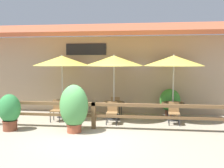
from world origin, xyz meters
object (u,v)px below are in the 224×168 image
Objects in this scene: chair_near_wallside at (68,103)px; chair_middle_streetside at (112,111)px; chair_middle_wallside at (116,105)px; chair_far_streetside at (174,112)px; chair_near_streetside at (57,109)px; potted_plant_entrance_palm at (74,107)px; dining_table_near at (63,104)px; chair_far_wallside at (172,106)px; potted_plant_corner_fern at (170,101)px; patio_umbrella_middle at (114,61)px; potted_plant_tall_tropical at (10,111)px; dining_table_middle at (114,106)px; patio_umbrella_near at (62,61)px; dining_table_far at (173,106)px; patio_umbrella_far at (174,61)px.

chair_near_wallside is 1.00× the size of chair_middle_streetside.
chair_middle_wallside is 2.70m from chair_far_streetside.
chair_near_streetside is 1.00× the size of chair_near_wallside.
dining_table_near is at bearing 117.18° from potted_plant_entrance_palm.
potted_plant_entrance_palm is (-3.58, -2.94, 0.38)m from chair_far_wallside.
chair_near_streetside is at bearing -161.82° from potted_plant_corner_fern.
chair_near_wallside is 0.32× the size of patio_umbrella_middle.
potted_plant_corner_fern is at bearing 27.85° from potted_plant_tall_tropical.
chair_middle_streetside is at bearing -88.92° from dining_table_middle.
dining_table_near is at bearing 16.78° from chair_far_wallside.
chair_near_streetside is at bearing -90.30° from patio_umbrella_near.
patio_umbrella_middle is (2.23, -0.86, 1.96)m from chair_near_wallside.
potted_plant_entrance_palm is (-3.55, -2.23, 0.27)m from dining_table_far.
patio_umbrella_far is at bearing 20.50° from chair_middle_streetside.
potted_plant_tall_tropical is (-3.44, -2.85, 0.21)m from chair_middle_wallside.
patio_umbrella_far reaches higher than chair_far_wallside.
chair_far_wallside is at bearing 26.83° from potted_plant_tall_tropical.
chair_near_streetside is 2.62m from chair_middle_wallside.
chair_middle_streetside reaches higher than dining_table_near.
chair_near_wallside is (0.03, 0.72, -0.10)m from dining_table_near.
chair_far_streetside is at bearing -8.35° from dining_table_near.
chair_near_streetside is 1.00× the size of chair_middle_streetside.
dining_table_middle is at bearing 14.24° from chair_near_streetside.
chair_near_streetside is 0.67× the size of potted_plant_tall_tropical.
chair_near_streetside and chair_middle_wallside have the same top height.
potted_plant_entrance_palm reaches higher than dining_table_far.
chair_middle_wallside is 1.00× the size of chair_far_wallside.
potted_plant_entrance_palm is (-1.12, -2.07, -1.59)m from patio_umbrella_middle.
potted_plant_corner_fern is (4.62, 0.10, 0.20)m from chair_near_wallside.
patio_umbrella_near is 5.10m from chair_far_streetside.
chair_middle_streetside is (2.28, -0.89, -1.96)m from patio_umbrella_near.
dining_table_middle is 1.00× the size of dining_table_far.
chair_far_wallside is 0.67× the size of potted_plant_tall_tropical.
chair_near_wallside is 0.94× the size of dining_table_middle.
chair_far_wallside is (0.03, 0.70, -1.96)m from patio_umbrella_far.
chair_far_wallside reaches higher than dining_table_far.
chair_far_wallside is at bearing 87.30° from patio_umbrella_far.
patio_umbrella_near is at bearing 89.87° from chair_near_streetside.
patio_umbrella_near reaches higher than potted_plant_corner_fern.
patio_umbrella_near is 3.12× the size of chair_near_wallside.
chair_far_wallside is (2.46, 0.87, -0.10)m from dining_table_middle.
chair_near_wallside is 4.69m from chair_far_wallside.
patio_umbrella_far is at bearing 21.26° from potted_plant_tall_tropical.
chair_near_wallside is 1.00× the size of chair_far_streetside.
patio_umbrella_far is at bearing 3.87° from dining_table_middle.
potted_plant_tall_tropical is (-3.45, -1.38, 0.21)m from chair_middle_streetside.
potted_plant_entrance_palm is at bearing -62.82° from dining_table_near.
patio_umbrella_far is 2.09m from chair_far_wallside.
potted_plant_tall_tropical reaches higher than dining_table_near.
chair_far_streetside is 0.53× the size of potted_plant_entrance_palm.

